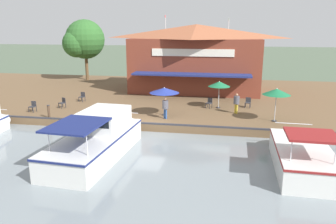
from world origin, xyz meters
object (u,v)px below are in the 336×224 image
motorboat_mid_row (102,137)px  motorboat_second_along (300,153)px  cafe_chair_mid_patio (248,102)px  waterfront_restaurant (196,57)px  person_mid_patio (236,101)px  tree_behind_restaurant (83,40)px  cafe_chair_back_row_seat (82,96)px  patio_umbrella_back_row (164,90)px  patio_umbrella_mid_patio_right (219,84)px  cafe_chair_facing_river (63,102)px  mooring_post (49,111)px  person_near_entrance (165,106)px  patio_umbrella_by_entrance (277,92)px  cafe_chair_under_first_umbrella (33,106)px  cafe_chair_far_corner_seat (209,102)px

motorboat_mid_row → motorboat_second_along: bearing=90.0°
cafe_chair_mid_patio → motorboat_mid_row: bearing=-40.3°
waterfront_restaurant → cafe_chair_mid_patio: (7.27, 5.17, -3.03)m
person_mid_patio → motorboat_second_along: (8.36, 3.14, -0.82)m
tree_behind_restaurant → cafe_chair_mid_patio: bearing=59.7°
waterfront_restaurant → cafe_chair_back_row_seat: (7.51, -9.66, -3.03)m
patio_umbrella_back_row → cafe_chair_mid_patio: patio_umbrella_back_row is taller
patio_umbrella_mid_patio_right → cafe_chair_facing_river: 13.23m
waterfront_restaurant → cafe_chair_facing_river: waterfront_restaurant is taller
person_mid_patio → mooring_post: bearing=-74.6°
person_near_entrance → mooring_post: bearing=-81.3°
person_mid_patio → mooring_post: person_mid_patio is taller
motorboat_second_along → patio_umbrella_by_entrance: bearing=-176.1°
cafe_chair_under_first_umbrella → person_near_entrance: size_ratio=0.54×
cafe_chair_facing_river → mooring_post: size_ratio=0.86×
patio_umbrella_by_entrance → motorboat_mid_row: bearing=-58.2°
cafe_chair_facing_river → mooring_post: mooring_post is taller
cafe_chair_far_corner_seat → motorboat_second_along: motorboat_second_along is taller
patio_umbrella_back_row → patio_umbrella_by_entrance: (0.29, 8.16, 0.22)m
patio_umbrella_by_entrance → motorboat_second_along: (6.56, 0.45, -2.00)m
motorboat_second_along → patio_umbrella_back_row: bearing=-128.5°
cafe_chair_under_first_umbrella → cafe_chair_far_corner_seat: (-3.75, 13.89, 0.00)m
waterfront_restaurant → person_mid_patio: bearing=23.6°
cafe_chair_facing_river → cafe_chair_far_corner_seat: bearing=99.8°
motorboat_mid_row → person_mid_patio: bearing=136.6°
person_mid_patio → person_near_entrance: person_mid_patio is taller
mooring_post → tree_behind_restaurant: bearing=-164.5°
waterfront_restaurant → mooring_post: waterfront_restaurant is taller
patio_umbrella_back_row → person_near_entrance: size_ratio=1.43×
patio_umbrella_by_entrance → cafe_chair_far_corner_seat: patio_umbrella_by_entrance is taller
cafe_chair_mid_patio → person_mid_patio: size_ratio=0.53×
cafe_chair_far_corner_seat → cafe_chair_back_row_seat: (-0.51, -11.60, 0.00)m
patio_umbrella_back_row → cafe_chair_under_first_umbrella: (0.80, -10.61, -1.48)m
waterfront_restaurant → patio_umbrella_back_row: (10.96, -1.34, -1.55)m
waterfront_restaurant → cafe_chair_mid_patio: 9.42m
cafe_chair_mid_patio → person_near_entrance: person_near_entrance is taller
patio_umbrella_mid_patio_right → mooring_post: (5.38, -12.43, -1.54)m
waterfront_restaurant → patio_umbrella_back_row: bearing=-7.0°
cafe_chair_facing_river → mooring_post: bearing=9.3°
patio_umbrella_by_entrance → motorboat_second_along: bearing=3.9°
patio_umbrella_mid_patio_right → motorboat_mid_row: patio_umbrella_mid_patio_right is taller
mooring_post → motorboat_second_along: bearing=75.0°
patio_umbrella_mid_patio_right → mooring_post: 13.63m
tree_behind_restaurant → cafe_chair_back_row_seat: bearing=22.7°
person_mid_patio → motorboat_second_along: 8.97m
cafe_chair_under_first_umbrella → cafe_chair_mid_patio: bearing=104.7°
patio_umbrella_back_row → motorboat_second_along: 11.15m
cafe_chair_facing_river → motorboat_second_along: motorboat_second_along is taller
patio_umbrella_by_entrance → cafe_chair_under_first_umbrella: patio_umbrella_by_entrance is taller
waterfront_restaurant → tree_behind_restaurant: 15.28m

